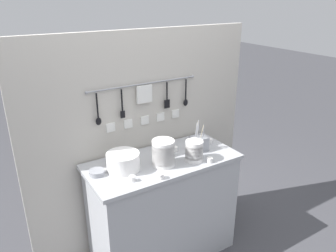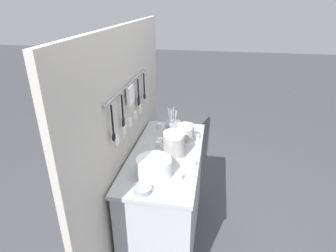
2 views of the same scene
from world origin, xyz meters
name	(u,v)px [view 1 (image 1 of 2)]	position (x,y,z in m)	size (l,w,h in m)	color
ground_plane	(163,251)	(0.00, 0.00, 0.00)	(20.00, 20.00, 0.00)	#424247
counter	(163,208)	(0.00, 0.00, 0.45)	(1.19, 0.54, 0.90)	#ADAFB5
back_wall	(144,142)	(0.00, 0.31, 0.93)	(1.99, 0.08, 1.85)	#BCB7AD
bowl_stack_nested_right	(163,153)	(-0.04, -0.07, 1.00)	(0.17, 0.17, 0.20)	white
bowl_stack_short_front	(194,151)	(0.20, -0.13, 0.98)	(0.14, 0.14, 0.16)	white
plate_stack	(123,161)	(-0.32, 0.02, 0.97)	(0.24, 0.24, 0.13)	white
steel_mixing_bowl	(97,172)	(-0.51, 0.05, 0.92)	(0.11, 0.11, 0.03)	#93969E
cutlery_caddy	(199,143)	(0.34, 0.00, 0.96)	(0.12, 0.12, 0.26)	#93969E
cup_edge_far	(132,179)	(-0.33, -0.15, 0.92)	(0.04, 0.04, 0.04)	white
cup_by_caddy	(161,176)	(-0.15, -0.23, 0.92)	(0.04, 0.04, 0.04)	white
cup_front_left	(210,160)	(0.28, -0.22, 0.92)	(0.04, 0.04, 0.04)	white
cup_front_right	(168,151)	(0.10, 0.08, 0.92)	(0.04, 0.04, 0.04)	white
cup_back_left	(175,149)	(0.16, 0.08, 0.92)	(0.04, 0.04, 0.04)	white
cup_centre	(199,138)	(0.46, 0.15, 0.92)	(0.04, 0.04, 0.04)	white
cup_back_right	(210,141)	(0.50, 0.05, 0.92)	(0.04, 0.04, 0.04)	white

